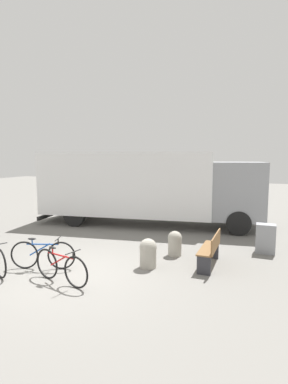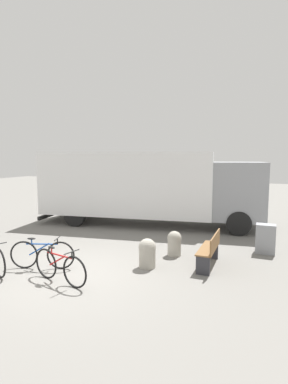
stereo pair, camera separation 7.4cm
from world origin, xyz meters
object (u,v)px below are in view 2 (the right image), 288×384
(delivery_truck, at_px, (147,185))
(utility_box, at_px, (265,239))
(bollard_near_bench, at_px, (147,252))
(park_bench, at_px, (211,249))
(bicycle_far, at_px, (60,267))
(bicycle_middle, at_px, (42,254))
(bollard_far_bench, at_px, (174,243))

(delivery_truck, bearing_deg, utility_box, -35.48)
(delivery_truck, relative_size, bollard_near_bench, 12.40)
(park_bench, xyz_separation_m, utility_box, (1.32, 1.77, -0.05))
(delivery_truck, bearing_deg, bollard_near_bench, -76.92)
(park_bench, xyz_separation_m, bicycle_far, (-3.00, -2.38, -0.10))
(delivery_truck, height_order, bicycle_middle, delivery_truck)
(bollard_near_bench, bearing_deg, delivery_truck, 112.42)
(park_bench, bearing_deg, utility_box, -37.11)
(bollard_far_bench, bearing_deg, utility_box, 27.11)
(delivery_truck, xyz_separation_m, bicycle_middle, (-0.48, -5.97, -1.33))
(delivery_truck, height_order, park_bench, delivery_truck)
(bicycle_far, bearing_deg, bicycle_middle, 162.06)
(utility_box, bearing_deg, bicycle_far, -136.14)
(bollard_far_bench, distance_m, utility_box, 2.77)
(delivery_truck, bearing_deg, park_bench, -59.05)
(delivery_truck, height_order, utility_box, delivery_truck)
(bicycle_middle, bearing_deg, utility_box, 13.84)
(delivery_truck, distance_m, utility_box, 5.53)
(delivery_truck, height_order, bollard_far_bench, delivery_truck)
(bollard_far_bench, xyz_separation_m, utility_box, (2.47, 1.26, 0.06))
(utility_box, bearing_deg, bicycle_middle, -145.84)
(bollard_near_bench, bearing_deg, bollard_far_bench, 72.93)
(park_bench, bearing_deg, bicycle_middle, 114.33)
(bollard_near_bench, relative_size, utility_box, 0.87)
(delivery_truck, xyz_separation_m, bollard_near_bench, (2.00, -4.84, -1.31))
(bicycle_middle, distance_m, bollard_far_bench, 3.68)
(bollard_near_bench, relative_size, bollard_far_bench, 1.06)
(bollard_near_bench, bearing_deg, utility_box, 41.02)
(park_bench, distance_m, bollard_far_bench, 1.26)
(delivery_truck, bearing_deg, bicycle_middle, -103.91)
(delivery_truck, bearing_deg, bollard_far_bench, -66.27)
(bicycle_middle, relative_size, bollard_near_bench, 2.08)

